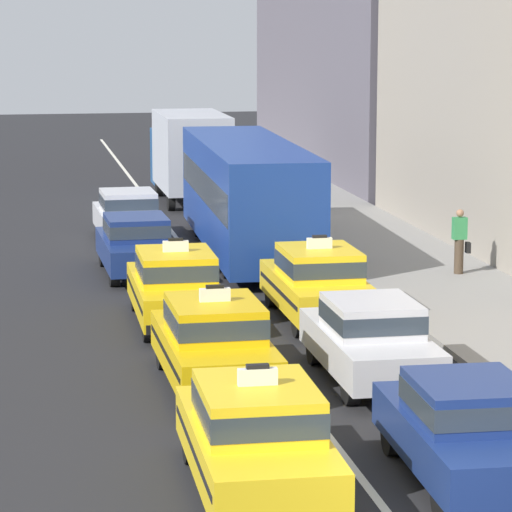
% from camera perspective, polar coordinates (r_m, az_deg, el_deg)
% --- Properties ---
extents(lane_stripe_left_right, '(0.14, 80.00, 0.01)m').
position_cam_1_polar(lane_stripe_left_right, '(35.44, -2.13, -0.85)').
color(lane_stripe_left_right, silver).
rests_on(lane_stripe_left_right, ground).
extents(sidewalk_curb, '(4.00, 90.00, 0.15)m').
position_cam_1_polar(sidewalk_curb, '(31.98, 9.17, -2.05)').
color(sidewalk_curb, gray).
rests_on(sidewalk_curb, ground).
extents(taxi_left_nearest, '(1.88, 4.59, 1.96)m').
position_cam_1_polar(taxi_left_nearest, '(19.28, 0.02, -7.62)').
color(taxi_left_nearest, black).
rests_on(taxi_left_nearest, ground).
extents(taxi_left_second, '(1.86, 4.58, 1.96)m').
position_cam_1_polar(taxi_left_second, '(24.68, -1.78, -3.65)').
color(taxi_left_second, black).
rests_on(taxi_left_second, ground).
extents(taxi_left_third, '(1.87, 4.58, 1.96)m').
position_cam_1_polar(taxi_left_third, '(29.79, -3.41, -1.26)').
color(taxi_left_third, black).
rests_on(taxi_left_third, ground).
extents(sedan_left_fourth, '(1.85, 4.34, 1.58)m').
position_cam_1_polar(sedan_left_fourth, '(35.55, -5.07, 0.54)').
color(sedan_left_fourth, black).
rests_on(sedan_left_fourth, ground).
extents(sedan_left_fifth, '(1.86, 4.34, 1.58)m').
position_cam_1_polar(sedan_left_fifth, '(40.65, -5.42, 1.74)').
color(sedan_left_fifth, black).
rests_on(sedan_left_fifth, ground).
extents(sedan_right_nearest, '(1.89, 4.35, 1.58)m').
position_cam_1_polar(sedan_right_nearest, '(20.00, 8.87, -7.17)').
color(sedan_right_nearest, black).
rests_on(sedan_right_nearest, ground).
extents(sedan_right_second, '(1.77, 4.30, 1.58)m').
position_cam_1_polar(sedan_right_second, '(25.20, 4.86, -3.46)').
color(sedan_right_second, black).
rests_on(sedan_right_second, ground).
extents(taxi_right_third, '(1.83, 4.56, 1.96)m').
position_cam_1_polar(taxi_right_third, '(30.16, 2.64, -1.11)').
color(taxi_right_third, black).
rests_on(taxi_right_third, ground).
extents(bus_right_fourth, '(2.82, 11.27, 3.22)m').
position_cam_1_polar(bus_right_fourth, '(38.31, -0.39, 2.74)').
color(bus_right_fourth, black).
rests_on(bus_right_fourth, ground).
extents(box_truck_right_fifth, '(2.30, 6.96, 3.27)m').
position_cam_1_polar(box_truck_right_fifth, '(49.60, -2.85, 4.37)').
color(box_truck_right_fifth, black).
rests_on(box_truck_right_fifth, ground).
extents(pedestrian_near_crosswalk, '(0.47, 0.24, 1.68)m').
position_cam_1_polar(pedestrian_near_crosswalk, '(35.23, 8.59, 0.62)').
color(pedestrian_near_crosswalk, '#473828').
rests_on(pedestrian_near_crosswalk, sidewalk_curb).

